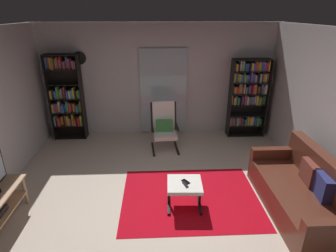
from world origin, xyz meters
TOP-DOWN VIEW (x-y plane):
  - ground_plane at (0.00, 0.00)m, footprint 7.02×7.02m
  - wall_back at (0.00, 2.90)m, footprint 5.60×0.06m
  - glass_door_panel at (0.11, 2.83)m, footprint 1.10×0.01m
  - area_rug at (0.46, 0.19)m, footprint 2.20×1.67m
  - bookshelf_near_tv at (-2.12, 2.67)m, footprint 0.73×0.30m
  - bookshelf_near_sofa at (2.08, 2.62)m, footprint 0.87×0.30m
  - leather_sofa at (2.09, -0.19)m, footprint 0.86×1.94m
  - lounge_armchair at (0.10, 2.02)m, footprint 0.61×0.69m
  - ottoman at (0.34, 0.01)m, footprint 0.54×0.50m
  - tv_remote at (0.35, -0.05)m, footprint 0.09×0.15m
  - cell_phone at (0.36, 0.04)m, footprint 0.14×0.15m
  - wall_clock at (-1.75, 2.82)m, footprint 0.29×0.03m

SIDE VIEW (x-z plane):
  - ground_plane at x=0.00m, z-range 0.00..0.00m
  - area_rug at x=0.46m, z-range 0.00..0.01m
  - leather_sofa at x=2.09m, z-range -0.13..0.76m
  - ottoman at x=0.34m, z-range 0.14..0.55m
  - cell_phone at x=0.36m, z-range 0.42..0.43m
  - tv_remote at x=0.35m, z-range 0.42..0.43m
  - lounge_armchair at x=0.10m, z-range 0.02..1.05m
  - bookshelf_near_tv at x=-2.12m, z-range 0.02..1.99m
  - bookshelf_near_sofa at x=2.08m, z-range 0.10..1.94m
  - glass_door_panel at x=0.11m, z-range 0.05..2.05m
  - wall_back at x=0.00m, z-range 0.00..2.60m
  - wall_clock at x=-1.75m, z-range 1.71..2.00m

